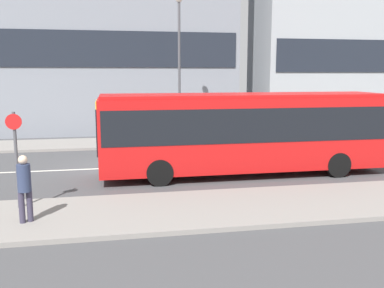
# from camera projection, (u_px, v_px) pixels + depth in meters

# --- Properties ---
(ground_plane) EXTENTS (120.00, 120.00, 0.00)m
(ground_plane) POSITION_uv_depth(u_px,v_px,m) (111.00, 168.00, 17.97)
(ground_plane) COLOR #444447
(sidewalk_near) EXTENTS (44.00, 3.50, 0.13)m
(sidewalk_near) POSITION_uv_depth(u_px,v_px,m) (112.00, 214.00, 11.90)
(sidewalk_near) COLOR gray
(sidewalk_near) RESTS_ON ground_plane
(sidewalk_far) EXTENTS (44.00, 3.50, 0.13)m
(sidewalk_far) POSITION_uv_depth(u_px,v_px,m) (110.00, 143.00, 24.01)
(sidewalk_far) COLOR gray
(sidewalk_far) RESTS_ON ground_plane
(lane_centerline) EXTENTS (41.80, 0.16, 0.01)m
(lane_centerline) POSITION_uv_depth(u_px,v_px,m) (111.00, 168.00, 17.97)
(lane_centerline) COLOR silver
(lane_centerline) RESTS_ON ground_plane
(apartment_block_right_tower) EXTENTS (19.13, 5.03, 18.63)m
(apartment_block_right_tower) POSITION_uv_depth(u_px,v_px,m) (382.00, 0.00, 31.80)
(apartment_block_right_tower) COLOR #9EA3A8
(apartment_block_right_tower) RESTS_ON ground_plane
(city_bus) EXTENTS (11.14, 2.57, 3.17)m
(city_bus) POSITION_uv_depth(u_px,v_px,m) (243.00, 128.00, 16.64)
(city_bus) COLOR red
(city_bus) RESTS_ON ground_plane
(parked_car_0) EXTENTS (3.92, 1.87, 1.42)m
(parked_car_0) POSITION_uv_depth(u_px,v_px,m) (342.00, 134.00, 23.27)
(parked_car_0) COLOR #4C5156
(parked_car_0) RESTS_ON ground_plane
(pedestrian_near_stop) EXTENTS (0.34, 0.34, 1.77)m
(pedestrian_near_stop) POSITION_uv_depth(u_px,v_px,m) (24.00, 184.00, 10.94)
(pedestrian_near_stop) COLOR #383347
(pedestrian_near_stop) RESTS_ON sidewalk_near
(bus_stop_sign) EXTENTS (0.44, 0.12, 2.76)m
(bus_stop_sign) POSITION_uv_depth(u_px,v_px,m) (16.00, 153.00, 12.03)
(bus_stop_sign) COLOR #4C4C51
(bus_stop_sign) RESTS_ON sidewalk_near
(street_lamp) EXTENTS (0.36, 0.36, 7.90)m
(street_lamp) POSITION_uv_depth(u_px,v_px,m) (179.00, 56.00, 23.26)
(street_lamp) COLOR #4C4C51
(street_lamp) RESTS_ON sidewalk_far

